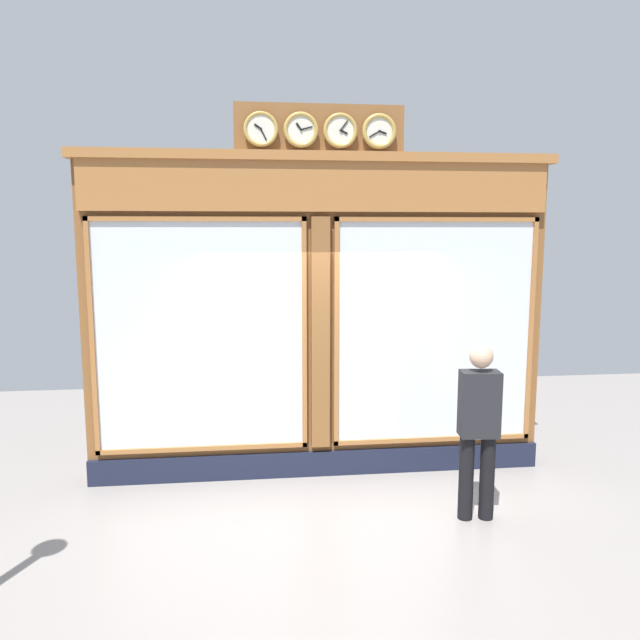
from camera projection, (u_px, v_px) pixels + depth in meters
name	position (u px, v px, depth m)	size (l,w,h in m)	color
ground_plane	(367.00, 635.00, 4.18)	(14.00, 14.00, 0.00)	gray
shop_facade	(319.00, 315.00, 6.79)	(5.14, 0.42, 4.03)	brown
pedestrian	(479.00, 424.00, 5.75)	(0.38, 0.25, 1.69)	black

